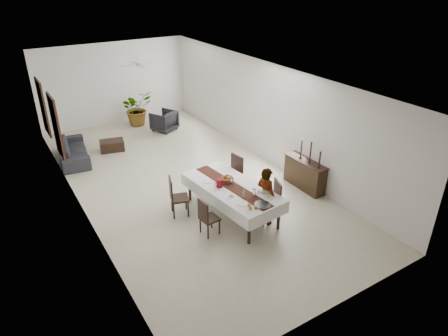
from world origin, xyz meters
TOP-DOWN VIEW (x-y plane):
  - floor at (0.00, 0.00)m, footprint 6.00×12.00m
  - ceiling at (0.00, 0.00)m, footprint 6.00×12.00m
  - wall_back at (0.00, 6.00)m, footprint 6.00×0.02m
  - wall_front at (0.00, -6.00)m, footprint 6.00×0.02m
  - wall_left at (-3.00, 0.00)m, footprint 0.02×12.00m
  - wall_right at (3.00, 0.00)m, footprint 0.02×12.00m
  - dining_table_top at (0.24, -2.29)m, footprint 1.35×2.69m
  - table_leg_fl at (-0.10, -3.57)m, footprint 0.08×0.08m
  - table_leg_fr at (0.85, -3.46)m, footprint 0.08×0.08m
  - table_leg_bl at (-0.36, -1.12)m, footprint 0.08×0.08m
  - table_leg_br at (0.58, -1.02)m, footprint 0.08×0.08m
  - tablecloth_top at (0.24, -2.29)m, footprint 1.56×2.90m
  - tablecloth_drape_left at (-0.38, -2.36)m, footprint 0.31×2.77m
  - tablecloth_drape_right at (0.87, -2.22)m, footprint 0.31×2.77m
  - tablecloth_drape_near at (0.39, -3.67)m, footprint 1.27×0.15m
  - tablecloth_drape_far at (0.10, -0.91)m, footprint 1.27×0.15m
  - table_runner at (0.24, -2.29)m, footprint 0.66×2.72m
  - red_pitcher at (-0.04, -2.16)m, footprint 0.18×0.18m
  - pitcher_handle at (-0.13, -2.17)m, footprint 0.13×0.04m
  - wine_glass_near at (0.45, -2.98)m, footprint 0.08×0.08m
  - wine_glass_mid at (0.20, -2.89)m, footprint 0.08×0.08m
  - wine_glass_far at (0.29, -2.23)m, footprint 0.08×0.08m
  - teacup_right at (0.64, -2.90)m, footprint 0.10×0.10m
  - saucer_right at (0.64, -2.90)m, footprint 0.16×0.16m
  - teacup_left at (-0.04, -2.70)m, footprint 0.10×0.10m
  - saucer_left at (-0.04, -2.70)m, footprint 0.16×0.16m
  - plate_near_right at (0.70, -3.22)m, footprint 0.26×0.26m
  - bread_near_right at (0.70, -3.22)m, footprint 0.10×0.10m
  - plate_near_left at (0.01, -3.13)m, footprint 0.26×0.26m
  - plate_far_left at (-0.16, -1.74)m, footprint 0.26×0.26m
  - serving_tray at (0.37, -3.42)m, footprint 0.39×0.39m
  - jam_jar_a at (0.13, -3.48)m, footprint 0.07×0.07m
  - jam_jar_b at (0.02, -3.42)m, footprint 0.07×0.07m
  - jam_jar_c at (0.06, -3.31)m, footprint 0.07×0.07m
  - fruit_basket at (0.27, -2.02)m, footprint 0.32×0.32m
  - fruit_red at (0.30, -1.99)m, footprint 0.10×0.10m
  - fruit_green at (0.22, -1.99)m, footprint 0.09×0.09m
  - fruit_yellow at (0.27, -2.07)m, footprint 0.09×0.09m
  - chair_right_near_seat at (0.87, -3.02)m, footprint 0.58×0.58m
  - chair_right_near_leg_fl at (0.99, -3.26)m, footprint 0.06×0.06m
  - chair_right_near_leg_fr at (1.11, -2.90)m, footprint 0.06×0.06m
  - chair_right_near_leg_bl at (0.63, -3.14)m, footprint 0.06×0.06m
  - chair_right_near_leg_br at (0.75, -2.79)m, footprint 0.06×0.06m
  - chair_right_near_back at (1.07, -3.09)m, footprint 0.19×0.45m
  - chair_right_far_seat at (0.77, -1.43)m, footprint 0.54×0.54m
  - chair_right_far_leg_fl at (0.99, -1.60)m, footprint 0.05×0.05m
  - chair_right_far_leg_fr at (0.94, -1.21)m, footprint 0.05×0.05m
  - chair_right_far_leg_bl at (0.60, -1.65)m, footprint 0.05×0.05m
  - chair_right_far_leg_br at (0.55, -1.26)m, footprint 0.05×0.05m
  - chair_right_far_back at (0.99, -1.40)m, footprint 0.11×0.48m
  - chair_left_near_seat at (-0.66, -2.74)m, footprint 0.43×0.43m
  - chair_left_near_leg_fl at (-0.84, -2.59)m, footprint 0.04×0.04m
  - chair_left_near_leg_fr at (-0.81, -2.91)m, footprint 0.04×0.04m
  - chair_left_near_leg_bl at (-0.51, -2.56)m, footprint 0.04×0.04m
  - chair_left_near_leg_br at (-0.48, -2.89)m, footprint 0.04×0.04m
  - chair_left_near_back at (-0.84, -2.75)m, footprint 0.07×0.40m
  - chair_left_far_seat at (-0.90, -1.60)m, footprint 0.57×0.57m
  - chair_left_far_leg_fl at (-1.02, -1.37)m, footprint 0.06×0.06m
  - chair_left_far_leg_fr at (-1.13, -1.72)m, footprint 0.06×0.06m
  - chair_left_far_leg_bl at (-0.67, -1.48)m, footprint 0.06×0.06m
  - chair_left_far_leg_br at (-0.78, -1.83)m, footprint 0.06×0.06m
  - chair_left_far_back at (-1.09, -1.54)m, footprint 0.17×0.44m
  - woman at (0.76, -3.03)m, footprint 0.47×0.61m
  - sideboard_body at (2.78, -2.23)m, footprint 0.37×1.39m
  - sideboard_top at (2.78, -2.23)m, footprint 0.41×1.44m
  - candlestick_near_base at (2.78, -2.74)m, footprint 0.09×0.09m
  - candlestick_near_shaft at (2.78, -2.74)m, footprint 0.05×0.05m
  - candlestick_near_candle at (2.78, -2.74)m, footprint 0.03×0.03m
  - candlestick_mid_base at (2.78, -2.37)m, footprint 0.09×0.09m
  - candlestick_mid_shaft at (2.78, -2.37)m, footprint 0.05×0.05m
  - candlestick_mid_candle at (2.78, -2.37)m, footprint 0.03×0.03m
  - candlestick_far_base at (2.78, -2.00)m, footprint 0.09×0.09m
  - candlestick_far_shaft at (2.78, -2.00)m, footprint 0.05×0.05m
  - candlestick_far_candle at (2.78, -2.00)m, footprint 0.03×0.03m
  - sofa at (-2.46, 3.23)m, footprint 1.16×2.32m
  - armchair at (1.21, 4.10)m, footprint 1.12×1.13m
  - coffee_table at (-1.14, 3.28)m, footprint 0.91×0.71m
  - potted_plant at (0.57, 5.27)m, footprint 1.46×1.34m
  - mirror_frame_near at (-2.96, 2.20)m, footprint 0.06×1.05m
  - mirror_glass_near at (-2.92, 2.20)m, footprint 0.01×0.90m
  - mirror_frame_far at (-2.96, 4.30)m, footprint 0.06×1.05m
  - mirror_glass_far at (-2.92, 4.30)m, footprint 0.01×0.90m
  - fan_rod at (0.00, 3.00)m, footprint 0.04×0.04m
  - fan_hub at (0.00, 3.00)m, footprint 0.16×0.16m
  - fan_blade_n at (0.00, 3.35)m, footprint 0.10×0.55m
  - fan_blade_s at (0.00, 2.65)m, footprint 0.10×0.55m
  - fan_blade_e at (0.35, 3.00)m, footprint 0.55×0.10m
  - fan_blade_w at (-0.35, 3.00)m, footprint 0.55×0.10m

SIDE VIEW (x-z plane):
  - floor at x=0.00m, z-range 0.00..0.00m
  - coffee_table at x=-1.14m, z-range 0.00..0.36m
  - chair_left_near_leg_fl at x=-0.84m, z-range 0.00..0.40m
  - chair_left_near_leg_fr at x=-0.81m, z-range 0.00..0.40m
  - chair_left_near_leg_bl at x=-0.51m, z-range 0.00..0.40m
  - chair_left_near_leg_br at x=-0.48m, z-range 0.00..0.40m
  - chair_left_far_leg_fl at x=-1.02m, z-range 0.00..0.45m
  - chair_left_far_leg_fr at x=-1.13m, z-range 0.00..0.45m
  - chair_left_far_leg_bl at x=-0.67m, z-range 0.00..0.45m
  - chair_left_far_leg_br at x=-0.78m, z-range 0.00..0.45m
  - chair_right_near_leg_fl at x=0.99m, z-range 0.00..0.46m
  - chair_right_near_leg_fr at x=1.11m, z-range 0.00..0.46m
  - chair_right_near_leg_bl at x=0.63m, z-range 0.00..0.46m
  - chair_right_near_leg_br at x=0.75m, z-range 0.00..0.46m
  - chair_right_far_leg_fl at x=0.99m, z-range 0.00..0.47m
  - chair_right_far_leg_fr at x=0.94m, z-range 0.00..0.47m
  - chair_right_far_leg_bl at x=0.60m, z-range 0.00..0.47m
  - chair_right_far_leg_br at x=0.55m, z-range 0.00..0.47m
  - sofa at x=-2.46m, z-range 0.00..0.65m
  - table_leg_fl at x=-0.10m, z-range 0.00..0.76m
  - table_leg_fr at x=0.85m, z-range 0.00..0.76m
  - table_leg_bl at x=-0.36m, z-range 0.00..0.76m
  - table_leg_br at x=0.58m, z-range 0.00..0.76m
  - armchair at x=1.21m, z-range 0.00..0.78m
  - sideboard_body at x=2.78m, z-range 0.00..0.83m
  - chair_left_near_seat at x=-0.66m, z-range 0.40..0.44m
  - chair_left_far_seat at x=-0.90m, z-range 0.45..0.50m
  - chair_right_near_seat at x=0.87m, z-range 0.46..0.51m
  - chair_right_far_seat at x=0.77m, z-range 0.48..0.53m
  - tablecloth_drape_left at x=-0.38m, z-range 0.50..0.82m
  - tablecloth_drape_right at x=0.87m, z-range 0.50..0.82m
  - tablecloth_drape_near at x=0.39m, z-range 0.50..0.82m
  - tablecloth_drape_far at x=0.10m, z-range 0.50..0.82m
  - potted_plant at x=0.57m, z-range 0.00..1.37m
  - chair_left_near_back at x=-0.84m, z-range 0.44..0.95m
  - woman at x=0.76m, z-range 0.00..1.51m
  - chair_left_far_back at x=-1.09m, z-range 0.49..1.07m
  - dining_table_top at x=0.24m, z-range 0.76..0.81m
  - chair_right_near_back at x=1.07m, z-range 0.50..1.09m
  - tablecloth_top at x=0.24m, z-range 0.81..0.82m
  - table_runner at x=0.24m, z-range 0.82..0.83m
  - saucer_right at x=0.64m, z-range 0.82..0.83m
  - saucer_left at x=-0.04m, z-range 0.82..0.83m
  - plate_near_right at x=0.70m, z-range 0.82..0.84m
  - plate_near_left at x=0.01m, z-range 0.82..0.84m
  - plate_far_left at x=-0.16m, z-range 0.82..0.84m
  - chair_right_far_back at x=0.99m, z-range 0.52..1.14m
  - serving_tray at x=0.37m, z-range 0.82..0.84m
  - sideboard_top at x=2.78m, z-range 0.83..0.86m
  - teacup_right at x=0.64m, z-range 0.82..0.89m
  - teacup_left at x=-0.04m, z-range 0.82..0.89m
  - bread_near_right at x=0.70m, z-range 0.81..0.91m
  - jam_jar_a at x=0.13m, z-range 0.82..0.90m
  - jam_jar_b at x=0.02m, z-range 0.82..0.90m
  - jam_jar_c at x=0.06m, z-range 0.82..0.90m
  - candlestick_near_base at x=2.78m, z-range 0.86..0.89m
  - candlestick_mid_base at x=2.78m, z-range 0.86..0.89m
  - candlestick_far_base at x=2.78m, z-range 0.86..0.89m
  - fruit_basket at x=0.27m, z-range 0.82..0.93m
  - wine_glass_near at x=0.45m, z-range 0.82..1.00m
  - wine_glass_mid at x=0.20m, z-range 0.82..1.00m
  - wine_glass_far at x=0.29m, z-range 0.82..1.00m
  - red_pitcher at x=-0.04m, z-range 0.82..1.04m
  - pitcher_handle at x=-0.13m, z-range 0.86..0.99m
  - fruit_green at x=0.22m, z-range 0.91..1.00m
  - fruit_yellow at x=0.27m, z-range 0.91..1.00m
  - fruit_red at x=0.30m, z-range 0.91..1.00m
  - candlestick_near_shaft at x=2.78m, z-range 0.89..1.35m
  - candlestick_far_shaft at x=2.78m, z-range 0.89..1.40m
  - candlestick_mid_shaft at x=2.78m, z-range 0.89..1.49m
  - candlestick_near_candle at x=2.78m, z-range 1.35..1.42m
  - candlestick_far_candle at x=2.78m, z-range 1.40..1.47m
  - candlestick_mid_candle at x=2.78m, z-range 1.49..1.56m
  - wall_back at x=0.00m, z-range 0.00..3.20m
  - wall_front at x=0.00m, z-range 0.00..3.20m
  - wall_left at x=-3.00m, z-range 0.00..3.20m
  - wall_right at x=3.00m, z-range 0.00..3.20m
  - mirror_frame_near at x=-2.96m, z-range 0.67..2.53m
  - mirror_glass_near at x=-2.92m, z-range 0.75..2.45m
  - mirror_frame_far at x=-2.96m, z-range 0.67..2.53m
  - mirror_glass_far at x=-2.92m, z-range 0.75..2.45m
  - fan_hub at x=0.00m, z-range 2.86..2.94m
  - fan_blade_n at x=0.00m, z-range 2.89..2.91m
  - fan_blade_s at x=0.00m, z-range 2.89..2.91m
  - fan_blade_e at x=0.35m, z-range 2.89..2.91m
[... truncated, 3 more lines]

